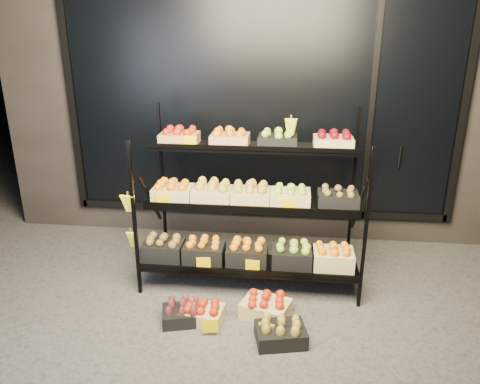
# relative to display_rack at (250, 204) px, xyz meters

# --- Properties ---
(ground) EXTENTS (24.00, 24.00, 0.00)m
(ground) POSITION_rel_display_rack_xyz_m (0.02, -0.60, -0.79)
(ground) COLOR #514F4C
(ground) RESTS_ON ground
(building) EXTENTS (6.00, 2.08, 3.50)m
(building) POSITION_rel_display_rack_xyz_m (0.02, 1.99, 0.96)
(building) COLOR #2D2826
(building) RESTS_ON ground
(display_rack) EXTENTS (2.18, 1.02, 1.70)m
(display_rack) POSITION_rel_display_rack_xyz_m (0.00, 0.00, 0.00)
(display_rack) COLOR black
(display_rack) RESTS_ON ground
(tag_floor_a) EXTENTS (0.13, 0.01, 0.12)m
(tag_floor_a) POSITION_rel_display_rack_xyz_m (-0.23, -1.00, -0.73)
(tag_floor_a) COLOR #EAC600
(tag_floor_a) RESTS_ON ground
(tag_floor_b) EXTENTS (0.13, 0.01, 0.12)m
(tag_floor_b) POSITION_rel_display_rack_xyz_m (0.23, -1.00, -0.73)
(tag_floor_b) COLOR #EAC600
(tag_floor_b) RESTS_ON ground
(floor_crate_left) EXTENTS (0.38, 0.30, 0.19)m
(floor_crate_left) POSITION_rel_display_rack_xyz_m (-0.33, -0.80, -0.70)
(floor_crate_left) COLOR #D0BB78
(floor_crate_left) RESTS_ON ground
(floor_crate_midleft) EXTENTS (0.41, 0.34, 0.19)m
(floor_crate_midleft) POSITION_rel_display_rack_xyz_m (-0.49, -0.82, -0.70)
(floor_crate_midleft) COLOR black
(floor_crate_midleft) RESTS_ON ground
(floor_crate_midright) EXTENTS (0.47, 0.41, 0.20)m
(floor_crate_midright) POSITION_rel_display_rack_xyz_m (0.21, -0.66, -0.69)
(floor_crate_midright) COLOR #D0BB78
(floor_crate_midright) RESTS_ON ground
(floor_crate_right) EXTENTS (0.45, 0.37, 0.20)m
(floor_crate_right) POSITION_rel_display_rack_xyz_m (0.35, -1.01, -0.69)
(floor_crate_right) COLOR black
(floor_crate_right) RESTS_ON ground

